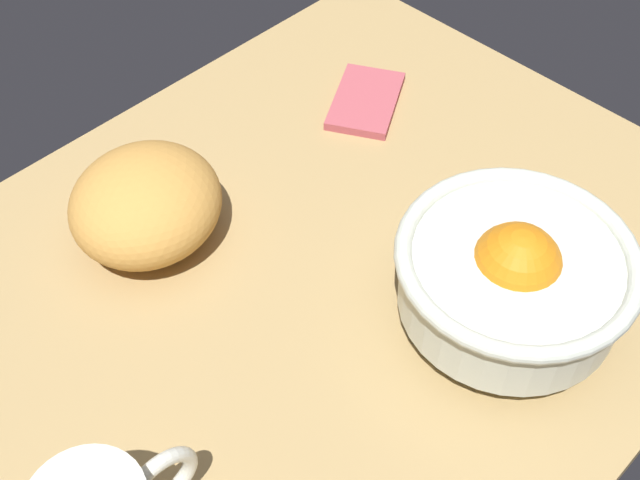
{
  "coord_description": "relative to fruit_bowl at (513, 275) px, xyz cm",
  "views": [
    {
      "loc": [
        37.41,
        36.09,
        63.25
      ],
      "look_at": [
        1.6,
        0.65,
        5.0
      ],
      "focal_mm": 46.0,
      "sensor_mm": 36.0,
      "label": 1
    }
  ],
  "objects": [
    {
      "name": "ground_plane",
      "position": [
        6.83,
        -16.48,
        -7.67
      ],
      "size": [
        79.99,
        65.94,
        3.0
      ],
      "primitive_type": "cube",
      "color": "tan"
    },
    {
      "name": "fruit_bowl",
      "position": [
        0.0,
        0.0,
        0.0
      ],
      "size": [
        21.64,
        21.64,
        11.32
      ],
      "color": "silver",
      "rests_on": "ground"
    },
    {
      "name": "bread_loaf",
      "position": [
        16.85,
        -31.67,
        -1.63
      ],
      "size": [
        20.52,
        20.06,
        9.1
      ],
      "primitive_type": "ellipsoid",
      "rotation": [
        0.0,
        0.0,
        0.43
      ],
      "color": "#CB8F40",
      "rests_on": "ground"
    },
    {
      "name": "napkin_folded",
      "position": [
        -13.72,
        -30.1,
        -5.65
      ],
      "size": [
        13.67,
        12.05,
        1.05
      ],
      "primitive_type": "cube",
      "rotation": [
        0.0,
        0.0,
        0.52
      ],
      "color": "#B04B54",
      "rests_on": "ground"
    }
  ]
}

